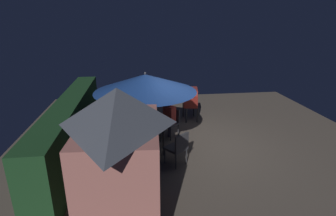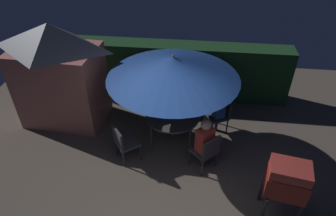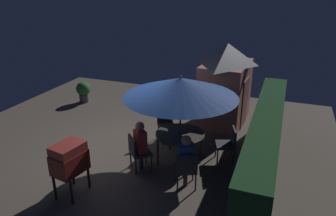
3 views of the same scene
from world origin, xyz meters
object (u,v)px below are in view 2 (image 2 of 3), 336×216
person_in_red (205,139)px  patio_umbrella (173,68)px  chair_near_shed (207,150)px  chair_toward_hedge (162,94)px  chair_far_side (220,113)px  bbq_grill (287,180)px  chair_toward_house (124,142)px  patio_table (173,117)px  person_in_blue (218,105)px  garden_shed (59,74)px

person_in_red → patio_umbrella: bearing=134.4°
chair_near_shed → chair_toward_hedge: size_ratio=1.00×
chair_toward_hedge → person_in_red: bearing=-59.5°
patio_umbrella → chair_far_side: patio_umbrella is taller
bbq_grill → chair_far_side: size_ratio=1.33×
chair_toward_house → person_in_red: bearing=-0.0°
patio_umbrella → person_in_red: (0.74, -0.75, -1.19)m
patio_table → chair_toward_hedge: chair_toward_hedge is taller
bbq_grill → chair_toward_house: bearing=162.8°
chair_near_shed → person_in_red: person_in_red is taller
patio_umbrella → chair_toward_house: (-0.98, -0.75, -1.45)m
chair_far_side → person_in_blue: (-0.08, -0.04, 0.26)m
patio_table → chair_near_shed: (0.80, -0.81, -0.18)m
chair_near_shed → chair_toward_hedge: bearing=121.0°
chair_near_shed → chair_far_side: (0.31, 1.33, 0.00)m
chair_toward_hedge → chair_far_side: bearing=-23.2°
bbq_grill → chair_near_shed: bbq_grill is taller
patio_table → chair_toward_house: (-0.98, -0.75, -0.18)m
chair_far_side → person_in_red: size_ratio=0.71×
patio_umbrella → person_in_red: 1.59m
patio_table → chair_far_side: size_ratio=1.37×
garden_shed → chair_toward_house: (1.83, -1.32, -0.79)m
patio_umbrella → person_in_red: bearing=-45.6°
garden_shed → patio_umbrella: (2.81, -0.56, 0.66)m
garden_shed → person_in_blue: (3.84, -0.08, -0.53)m
garden_shed → patio_umbrella: bearing=-11.4°
chair_toward_hedge → person_in_blue: 1.60m
garden_shed → bbq_grill: bearing=-24.7°
bbq_grill → person_in_blue: size_ratio=0.95×
garden_shed → chair_toward_hedge: bearing=14.0°
patio_umbrella → chair_toward_house: patio_umbrella is taller
chair_near_shed → chair_far_side: size_ratio=1.00×
patio_umbrella → person_in_blue: bearing=25.0°
patio_umbrella → person_in_blue: patio_umbrella is taller
garden_shed → person_in_blue: 3.88m
chair_toward_house → bbq_grill: bearing=-17.2°
bbq_grill → chair_toward_hedge: 3.87m
patio_umbrella → bbq_grill: bearing=-38.6°
garden_shed → chair_far_side: bearing=-0.6°
chair_near_shed → chair_toward_hedge: 2.31m
chair_far_side → garden_shed: bearing=179.4°
patio_table → chair_toward_hedge: bearing=108.6°
person_in_red → chair_far_side: bearing=73.6°
chair_toward_hedge → chair_toward_house: 2.01m
patio_table → chair_near_shed: chair_near_shed is taller
patio_umbrella → chair_toward_house: 1.91m
chair_far_side → chair_toward_hedge: bearing=156.8°
chair_toward_house → person_in_blue: 2.38m
patio_table → chair_toward_house: bearing=-142.5°
person_in_red → person_in_blue: 1.27m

